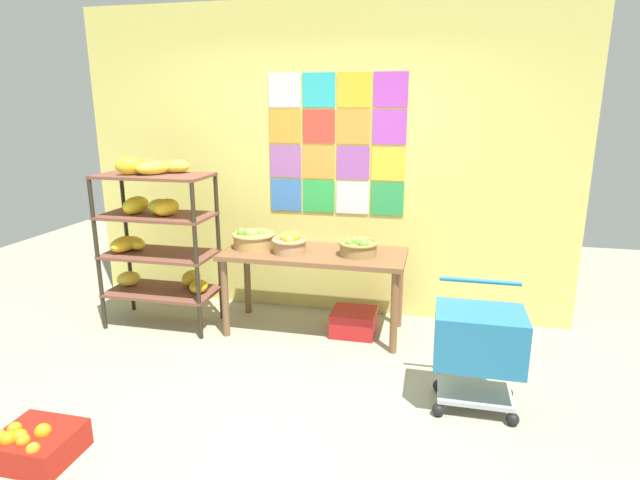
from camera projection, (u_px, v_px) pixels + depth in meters
ground at (257, 412)px, 3.30m from camera, size 9.61×9.61×0.00m
back_wall_with_art at (321, 163)px, 4.68m from camera, size 4.53×0.07×2.80m
banana_shelf_unit at (155, 228)px, 4.45m from camera, size 0.95×0.53×1.50m
display_table at (314, 262)px, 4.34m from camera, size 1.53×0.65×0.72m
fruit_basket_back_left at (289, 243)px, 4.27m from camera, size 0.30×0.30×0.19m
fruit_basket_right at (358, 247)px, 4.20m from camera, size 0.33×0.33×0.16m
fruit_basket_back_right at (253, 239)px, 4.43m from camera, size 0.37×0.37×0.18m
produce_crate_under_table at (354, 322)px, 4.42m from camera, size 0.37×0.34×0.21m
orange_crate_foreground at (36, 444)px, 2.84m from camera, size 0.41×0.37×0.22m
shopping_cart at (479, 342)px, 3.24m from camera, size 0.55×0.44×0.80m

